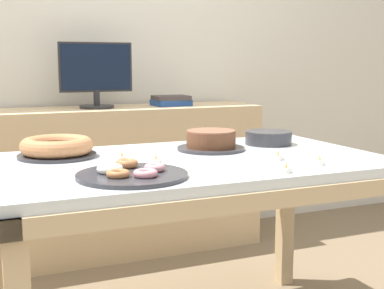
{
  "coord_description": "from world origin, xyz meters",
  "views": [
    {
      "loc": [
        -0.8,
        -1.87,
        1.15
      ],
      "look_at": [
        -0.01,
        -0.03,
        0.84
      ],
      "focal_mm": 50.0,
      "sensor_mm": 36.0,
      "label": 1
    }
  ],
  "objects_px": {
    "cake_chocolate_round": "(211,141)",
    "tealight_left_edge": "(320,162)",
    "tealight_right_edge": "(156,161)",
    "computer_monitor": "(96,75)",
    "tealight_near_front": "(286,170)",
    "tealight_near_cakes": "(122,158)",
    "pastry_platter": "(131,173)",
    "book_stack": "(171,101)",
    "cake_golden_bundt": "(57,147)",
    "plate_stack": "(268,138)",
    "tealight_centre": "(278,157)"
  },
  "relations": [
    {
      "from": "cake_chocolate_round",
      "to": "tealight_left_edge",
      "type": "distance_m",
      "value": 0.51
    },
    {
      "from": "tealight_right_edge",
      "to": "computer_monitor",
      "type": "bearing_deg",
      "value": 86.56
    },
    {
      "from": "tealight_near_front",
      "to": "tealight_near_cakes",
      "type": "bearing_deg",
      "value": 135.8
    },
    {
      "from": "tealight_near_cakes",
      "to": "tealight_right_edge",
      "type": "xyz_separation_m",
      "value": [
        0.1,
        -0.11,
        0.0
      ]
    },
    {
      "from": "tealight_left_edge",
      "to": "pastry_platter",
      "type": "bearing_deg",
      "value": 174.65
    },
    {
      "from": "tealight_left_edge",
      "to": "book_stack",
      "type": "bearing_deg",
      "value": 90.07
    },
    {
      "from": "tealight_near_cakes",
      "to": "tealight_right_edge",
      "type": "distance_m",
      "value": 0.15
    },
    {
      "from": "cake_golden_bundt",
      "to": "tealight_left_edge",
      "type": "bearing_deg",
      "value": -32.37
    },
    {
      "from": "pastry_platter",
      "to": "plate_stack",
      "type": "height_order",
      "value": "plate_stack"
    },
    {
      "from": "tealight_centre",
      "to": "tealight_near_cakes",
      "type": "bearing_deg",
      "value": 158.13
    },
    {
      "from": "pastry_platter",
      "to": "plate_stack",
      "type": "bearing_deg",
      "value": 29.17
    },
    {
      "from": "tealight_left_edge",
      "to": "tealight_centre",
      "type": "distance_m",
      "value": 0.17
    },
    {
      "from": "book_stack",
      "to": "plate_stack",
      "type": "bearing_deg",
      "value": -85.01
    },
    {
      "from": "computer_monitor",
      "to": "pastry_platter",
      "type": "bearing_deg",
      "value": -98.96
    },
    {
      "from": "plate_stack",
      "to": "tealight_near_front",
      "type": "bearing_deg",
      "value": -115.83
    },
    {
      "from": "plate_stack",
      "to": "tealight_left_edge",
      "type": "distance_m",
      "value": 0.51
    },
    {
      "from": "book_stack",
      "to": "tealight_near_cakes",
      "type": "distance_m",
      "value": 1.31
    },
    {
      "from": "computer_monitor",
      "to": "tealight_left_edge",
      "type": "distance_m",
      "value": 1.6
    },
    {
      "from": "tealight_near_cakes",
      "to": "tealight_near_front",
      "type": "relative_size",
      "value": 1.0
    },
    {
      "from": "tealight_near_front",
      "to": "tealight_right_edge",
      "type": "distance_m",
      "value": 0.48
    },
    {
      "from": "cake_golden_bundt",
      "to": "tealight_centre",
      "type": "xyz_separation_m",
      "value": [
        0.76,
        -0.39,
        -0.03
      ]
    },
    {
      "from": "cake_chocolate_round",
      "to": "pastry_platter",
      "type": "relative_size",
      "value": 0.79
    },
    {
      "from": "pastry_platter",
      "to": "tealight_near_cakes",
      "type": "xyz_separation_m",
      "value": [
        0.05,
        0.3,
        -0.0
      ]
    },
    {
      "from": "tealight_left_edge",
      "to": "tealight_centre",
      "type": "height_order",
      "value": "same"
    },
    {
      "from": "tealight_centre",
      "to": "tealight_right_edge",
      "type": "bearing_deg",
      "value": 166.09
    },
    {
      "from": "computer_monitor",
      "to": "tealight_near_cakes",
      "type": "height_order",
      "value": "computer_monitor"
    },
    {
      "from": "pastry_platter",
      "to": "tealight_centre",
      "type": "bearing_deg",
      "value": 7.46
    },
    {
      "from": "book_stack",
      "to": "tealight_near_front",
      "type": "bearing_deg",
      "value": -96.79
    },
    {
      "from": "computer_monitor",
      "to": "tealight_near_front",
      "type": "xyz_separation_m",
      "value": [
        0.27,
        -1.57,
        -0.28
      ]
    },
    {
      "from": "pastry_platter",
      "to": "plate_stack",
      "type": "relative_size",
      "value": 1.73
    },
    {
      "from": "cake_chocolate_round",
      "to": "cake_golden_bundt",
      "type": "distance_m",
      "value": 0.64
    },
    {
      "from": "pastry_platter",
      "to": "tealight_centre",
      "type": "distance_m",
      "value": 0.61
    },
    {
      "from": "cake_chocolate_round",
      "to": "tealight_centre",
      "type": "xyz_separation_m",
      "value": [
        0.13,
        -0.31,
        -0.03
      ]
    },
    {
      "from": "tealight_left_edge",
      "to": "tealight_right_edge",
      "type": "relative_size",
      "value": 1.0
    },
    {
      "from": "cake_golden_bundt",
      "to": "pastry_platter",
      "type": "height_order",
      "value": "cake_golden_bundt"
    },
    {
      "from": "computer_monitor",
      "to": "tealight_near_cakes",
      "type": "bearing_deg",
      "value": -98.66
    },
    {
      "from": "cake_golden_bundt",
      "to": "pastry_platter",
      "type": "bearing_deg",
      "value": -71.4
    },
    {
      "from": "cake_golden_bundt",
      "to": "tealight_near_cakes",
      "type": "xyz_separation_m",
      "value": [
        0.21,
        -0.17,
        -0.03
      ]
    },
    {
      "from": "cake_golden_bundt",
      "to": "tealight_near_front",
      "type": "height_order",
      "value": "cake_golden_bundt"
    },
    {
      "from": "tealight_left_edge",
      "to": "tealight_right_edge",
      "type": "bearing_deg",
      "value": 154.57
    },
    {
      "from": "book_stack",
      "to": "tealight_centre",
      "type": "relative_size",
      "value": 5.61
    },
    {
      "from": "computer_monitor",
      "to": "cake_chocolate_round",
      "type": "height_order",
      "value": "computer_monitor"
    },
    {
      "from": "tealight_near_front",
      "to": "cake_golden_bundt",
      "type": "bearing_deg",
      "value": 137.34
    },
    {
      "from": "book_stack",
      "to": "cake_chocolate_round",
      "type": "xyz_separation_m",
      "value": [
        -0.22,
        -1.04,
        -0.1
      ]
    },
    {
      "from": "tealight_near_front",
      "to": "tealight_right_edge",
      "type": "relative_size",
      "value": 1.0
    },
    {
      "from": "cake_chocolate_round",
      "to": "tealight_near_front",
      "type": "bearing_deg",
      "value": -86.64
    },
    {
      "from": "cake_golden_bundt",
      "to": "book_stack",
      "type": "bearing_deg",
      "value": 48.64
    },
    {
      "from": "cake_chocolate_round",
      "to": "tealight_centre",
      "type": "relative_size",
      "value": 7.18
    },
    {
      "from": "cake_chocolate_round",
      "to": "plate_stack",
      "type": "xyz_separation_m",
      "value": [
        0.31,
        0.04,
        -0.01
      ]
    },
    {
      "from": "book_stack",
      "to": "tealight_near_front",
      "type": "relative_size",
      "value": 5.61
    }
  ]
}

